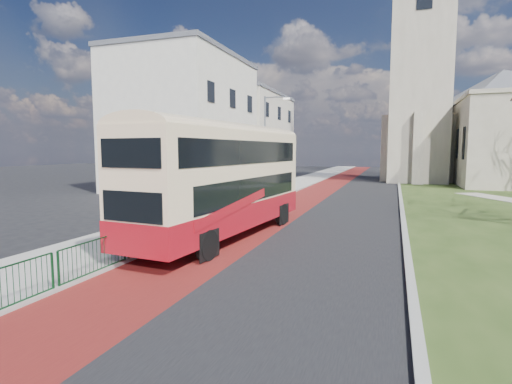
% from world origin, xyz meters
% --- Properties ---
extents(ground, '(160.00, 160.00, 0.00)m').
position_xyz_m(ground, '(0.00, 0.00, 0.00)').
color(ground, black).
rests_on(ground, ground).
extents(road_carriageway, '(9.00, 120.00, 0.01)m').
position_xyz_m(road_carriageway, '(1.50, 20.00, 0.01)').
color(road_carriageway, black).
rests_on(road_carriageway, ground).
extents(bus_lane, '(3.40, 120.00, 0.01)m').
position_xyz_m(bus_lane, '(-1.20, 20.00, 0.01)').
color(bus_lane, '#591414').
rests_on(bus_lane, ground).
extents(pavement_west, '(4.00, 120.00, 0.12)m').
position_xyz_m(pavement_west, '(-5.00, 20.00, 0.06)').
color(pavement_west, gray).
rests_on(pavement_west, ground).
extents(kerb_west, '(0.25, 120.00, 0.13)m').
position_xyz_m(kerb_west, '(-3.00, 20.00, 0.07)').
color(kerb_west, '#999993').
rests_on(kerb_west, ground).
extents(kerb_east, '(0.25, 80.00, 0.13)m').
position_xyz_m(kerb_east, '(6.10, 22.00, 0.07)').
color(kerb_east, '#999993').
rests_on(kerb_east, ground).
extents(pedestrian_railing, '(0.07, 24.00, 1.12)m').
position_xyz_m(pedestrian_railing, '(-2.95, 4.00, 0.55)').
color(pedestrian_railing, '#0E3E1B').
rests_on(pedestrian_railing, ground).
extents(gothic_church, '(16.38, 18.00, 40.00)m').
position_xyz_m(gothic_church, '(12.56, 38.00, 13.13)').
color(gothic_church, gray).
rests_on(gothic_church, ground).
extents(street_block_near, '(10.30, 14.30, 13.00)m').
position_xyz_m(street_block_near, '(-14.00, 22.00, 6.51)').
color(street_block_near, silver).
rests_on(street_block_near, ground).
extents(street_block_far, '(10.30, 16.30, 11.50)m').
position_xyz_m(street_block_far, '(-14.00, 38.00, 5.76)').
color(street_block_far, beige).
rests_on(street_block_far, ground).
extents(streetlamp, '(2.13, 0.18, 8.00)m').
position_xyz_m(streetlamp, '(-4.35, 18.00, 4.59)').
color(streetlamp, gray).
rests_on(streetlamp, pavement_west).
extents(bus, '(3.70, 11.65, 4.79)m').
position_xyz_m(bus, '(-1.37, 2.57, 2.73)').
color(bus, maroon).
rests_on(bus, ground).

